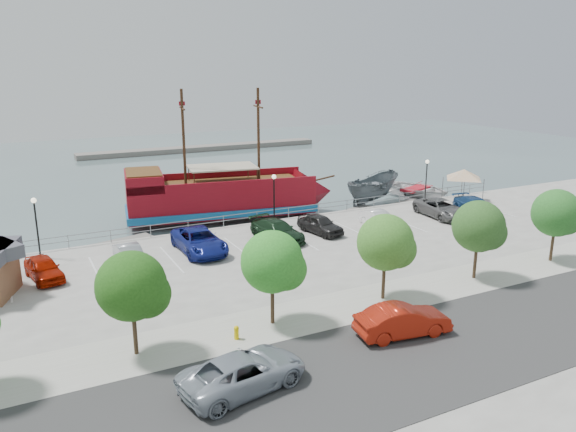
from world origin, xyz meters
name	(u,v)px	position (x,y,z in m)	size (l,w,h in m)	color
ground	(312,260)	(0.00, 0.00, -1.00)	(160.00, 160.00, 0.00)	#48595C
land_slab	(560,403)	(0.00, -21.00, -0.60)	(100.00, 58.00, 1.20)	gray
street	(473,339)	(0.00, -16.00, 0.01)	(100.00, 8.00, 0.04)	#343434
sidewalk	(397,295)	(0.00, -10.00, 0.01)	(100.00, 4.00, 0.05)	#A09C90
seawall_railing	(268,215)	(0.00, 7.80, 0.53)	(50.00, 0.06, 1.00)	gray
far_shore	(202,148)	(10.00, 55.00, -0.60)	(40.00, 3.00, 0.80)	#6A635B
pirate_ship	(236,196)	(-0.65, 13.36, 1.09)	(20.02, 8.48, 12.45)	maroon
patrol_boat	(373,191)	(13.57, 11.65, 0.46)	(2.83, 7.53, 2.91)	#4D565B
speedboat	(416,191)	(19.51, 11.95, -0.23)	(5.29, 7.40, 1.53)	silver
dock_west	(110,247)	(-12.90, 9.20, -0.79)	(7.31, 2.09, 0.42)	slate
dock_mid	(351,214)	(9.40, 9.20, -0.81)	(6.56, 1.88, 0.38)	gray
dock_east	(399,207)	(15.10, 9.20, -0.81)	(6.67, 1.91, 0.38)	slate
canopy_tent	(464,169)	(20.02, 5.76, 3.16)	(4.63, 4.63, 3.63)	slate
street_van	(244,372)	(-11.65, -14.89, 0.76)	(2.53, 5.48, 1.52)	#9099A5
street_sedan	(403,321)	(-2.83, -14.09, 0.79)	(1.67, 4.79, 1.58)	#9F1B0C
fire_hydrant	(236,332)	(-10.33, -10.80, 0.40)	(0.25, 0.25, 0.73)	yellow
lamp_post_left	(36,217)	(-18.00, 6.50, 2.94)	(0.36, 0.36, 4.28)	black
lamp_post_mid	(274,191)	(0.00, 6.50, 2.94)	(0.36, 0.36, 4.28)	black
lamp_post_right	(427,174)	(16.00, 6.50, 2.94)	(0.36, 0.36, 4.28)	black
tree_b	(135,288)	(-14.85, -10.07, 3.30)	(3.30, 3.20, 5.00)	#473321
tree_c	(275,264)	(-7.85, -10.07, 3.30)	(3.30, 3.20, 5.00)	#473321
tree_d	(388,244)	(-0.85, -10.07, 3.30)	(3.30, 3.20, 5.00)	#473321
tree_e	(481,228)	(6.15, -10.07, 3.30)	(3.30, 3.20, 5.00)	#473321
tree_f	(559,214)	(13.15, -10.07, 3.30)	(3.30, 3.20, 5.00)	#473321
parked_car_a	(44,268)	(-18.05, 2.05, 0.71)	(1.68, 4.17, 1.42)	#A31602
parked_car_b	(130,256)	(-12.75, 2.05, 0.69)	(1.45, 4.17, 1.37)	#9CA1A6
parked_car_c	(199,241)	(-7.74, 2.69, 0.83)	(2.75, 5.96, 1.66)	navy
parked_car_d	(277,231)	(-1.58, 2.67, 0.76)	(2.13, 5.25, 1.52)	black
parked_car_e	(320,224)	(2.25, 2.76, 0.74)	(1.75, 4.35, 1.48)	black
parked_car_f	(379,219)	(7.48, 2.10, 0.66)	(1.40, 4.03, 1.33)	white
parked_car_g	(441,208)	(14.15, 2.20, 0.77)	(2.57, 5.57, 1.55)	#5C5C5C
parked_car_h	(475,206)	(17.68, 1.68, 0.71)	(2.00, 4.93, 1.43)	navy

